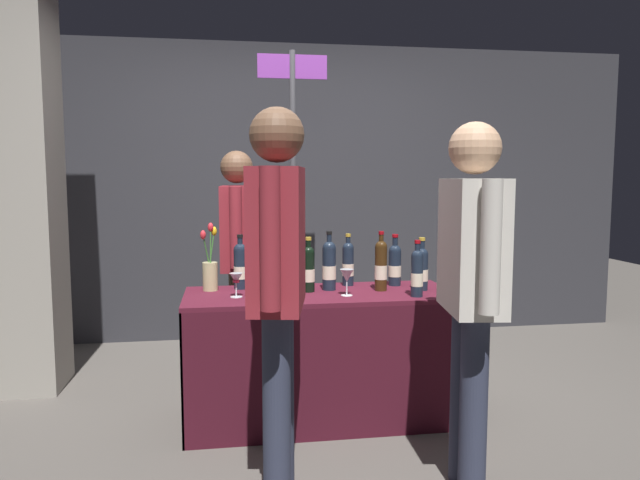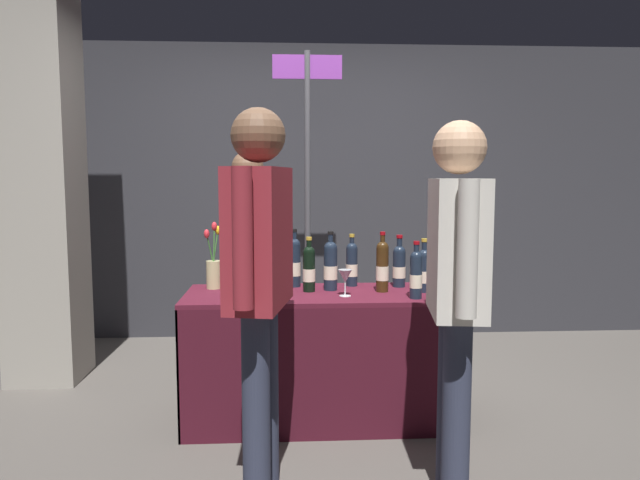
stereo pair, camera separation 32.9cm
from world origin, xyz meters
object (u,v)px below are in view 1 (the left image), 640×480
Objects in this scene: wine_glass_near_vendor at (347,276)px; vendor_presenter at (238,245)px; featured_wine_bottle at (381,265)px; display_bottle_0 at (395,264)px; taster_foreground_right at (278,265)px; tasting_table at (320,334)px; wine_glass_near_taster at (236,279)px; flower_vase at (210,271)px; wine_glass_mid at (251,279)px; concrete_pillar at (18,168)px; booth_signpost at (293,177)px.

vendor_presenter is at bearing 124.59° from wine_glass_near_vendor.
featured_wine_bottle is 0.19m from display_bottle_0.
taster_foreground_right reaches higher than wine_glass_near_vendor.
tasting_table is 11.47× the size of wine_glass_near_taster.
featured_wine_bottle is at bearing 28.13° from wine_glass_near_vendor.
flower_vase reaches higher than display_bottle_0.
taster_foreground_right is (-0.79, -0.94, 0.15)m from display_bottle_0.
wine_glass_mid is at bearing -171.39° from featured_wine_bottle.
wine_glass_mid is at bearing 6.86° from vendor_presenter.
wine_glass_near_taster is at bearing -175.35° from featured_wine_bottle.
wine_glass_near_taster is 0.08× the size of taster_foreground_right.
flower_vase is at bearing 165.20° from tasting_table.
flower_vase is (-0.75, 0.28, 0.01)m from wine_glass_near_vendor.
flower_vase is (-1.10, 0.01, -0.02)m from display_bottle_0.
vendor_presenter is (0.17, 0.56, 0.09)m from flower_vase.
vendor_presenter is at bearing 121.59° from tasting_table.
tasting_table is 10.30× the size of wine_glass_near_vendor.
featured_wine_bottle is 0.83m from wine_glass_near_taster.
wine_glass_near_vendor is at bearing 37.73° from vendor_presenter.
wine_glass_mid is 0.09× the size of vendor_presenter.
wine_glass_mid is (1.44, -0.92, -0.61)m from concrete_pillar.
display_bottle_0 is at bearing 12.67° from wine_glass_near_taster.
taster_foreground_right reaches higher than wine_glass_near_taster.
booth_signpost is at bearing 2.29° from taster_foreground_right.
flower_vase is (-0.14, 0.22, 0.02)m from wine_glass_near_taster.
tasting_table is 3.88× the size of flower_vase.
display_bottle_0 is 0.18× the size of taster_foreground_right.
featured_wine_bottle is 2.59× the size of wine_glass_near_taster.
featured_wine_bottle is 0.15× the size of booth_signpost.
display_bottle_0 is 2.10× the size of wine_glass_near_vendor.
wine_glass_mid is 0.09m from wine_glass_near_taster.
wine_glass_mid is 0.08× the size of taster_foreground_right.
wine_glass_mid is 0.84m from vendor_presenter.
tasting_table is 0.66× the size of booth_signpost.
booth_signpost is at bearing 69.20° from wine_glass_near_taster.
wine_glass_near_vendor is 1.11× the size of wine_glass_near_taster.
taster_foreground_right reaches higher than featured_wine_bottle.
concrete_pillar is 2.40m from featured_wine_bottle.
wine_glass_near_taster is 1.36m from booth_signpost.
flower_vase is 0.59m from vendor_presenter.
wine_glass_near_vendor is (0.13, -0.11, 0.35)m from tasting_table.
display_bottle_0 is at bearing -0.45° from flower_vase.
vendor_presenter is at bearing -3.74° from concrete_pillar.
concrete_pillar is at bearing 154.72° from wine_glass_near_vendor.
taster_foreground_right reaches higher than tasting_table.
vendor_presenter is at bearing 148.37° from display_bottle_0.
wine_glass_mid is (-0.87, -0.26, -0.03)m from display_bottle_0.
wine_glass_near_taster is at bearing -57.03° from flower_vase.
tasting_table is at bearing 7.25° from wine_glass_near_taster.
concrete_pillar is 1.85× the size of vendor_presenter.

